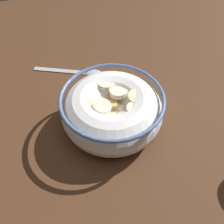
% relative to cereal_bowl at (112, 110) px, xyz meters
% --- Properties ---
extents(ground_plane, '(1.00, 1.00, 0.02)m').
position_rel_cereal_bowl_xyz_m(ground_plane, '(-0.00, 0.00, -0.05)').
color(ground_plane, '#472B19').
extents(cereal_bowl, '(0.16, 0.16, 0.07)m').
position_rel_cereal_bowl_xyz_m(cereal_bowl, '(0.00, 0.00, 0.00)').
color(cereal_bowl, white).
rests_on(cereal_bowl, ground_plane).
extents(spoon, '(0.07, 0.14, 0.01)m').
position_rel_cereal_bowl_xyz_m(spoon, '(-0.14, -0.02, -0.03)').
color(spoon, '#A5A5AD').
rests_on(spoon, ground_plane).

